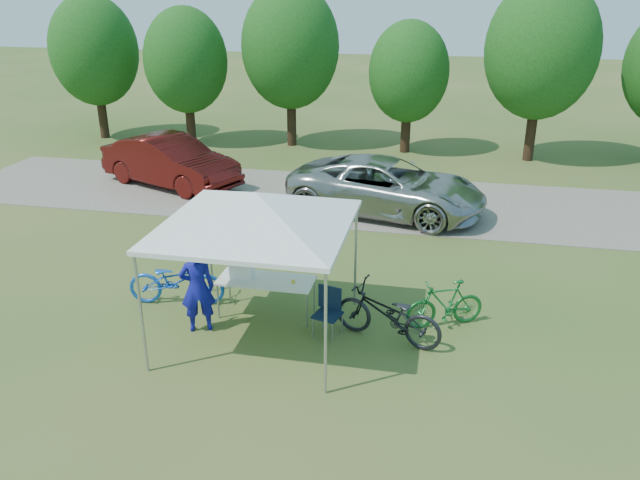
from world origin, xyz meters
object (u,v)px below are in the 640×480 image
object	(u,v)px
bike_blue	(176,280)
minivan	(387,186)
folding_chair	(329,307)
cooler	(242,269)
cyclist	(197,288)
bike_green	(445,304)
folding_table	(266,281)
sedan	(170,161)
bike_dark	(388,314)

from	to	relation	value
bike_blue	minivan	world-z (taller)	minivan
folding_chair	bike_blue	world-z (taller)	bike_blue
cooler	cyclist	size ratio (longest dim) A/B	0.26
cyclist	bike_green	size ratio (longest dim) A/B	1.13
folding_chair	bike_green	distance (m)	2.18
folding_table	bike_green	size ratio (longest dim) A/B	1.21
cyclist	sedan	distance (m)	9.29
sedan	cooler	bearing A→B (deg)	-124.78
folding_table	bike_green	distance (m)	3.38
folding_chair	minivan	xyz separation A→B (m)	(0.34, 6.72, 0.25)
folding_table	bike_blue	xyz separation A→B (m)	(-1.88, 0.08, -0.21)
folding_chair	bike_blue	xyz separation A→B (m)	(-3.18, 0.51, -0.02)
minivan	sedan	size ratio (longest dim) A/B	1.15
folding_chair	sedan	bearing A→B (deg)	145.47
folding_chair	cooler	distance (m)	1.86
bike_green	bike_dark	xyz separation A→B (m)	(-0.99, -0.75, 0.07)
folding_chair	bike_dark	distance (m)	1.08
bike_blue	minivan	xyz separation A→B (m)	(3.52, 6.20, 0.27)
minivan	sedan	distance (m)	7.04
cyclist	sedan	world-z (taller)	cyclist
cooler	sedan	distance (m)	8.89
bike_green	bike_dark	bearing A→B (deg)	-77.88
bike_green	sedan	world-z (taller)	sedan
folding_table	bike_blue	world-z (taller)	bike_blue
bike_green	minivan	bearing A→B (deg)	171.09
bike_blue	sedan	distance (m)	8.14
cooler	folding_chair	bearing A→B (deg)	-13.78
bike_dark	cyclist	bearing A→B (deg)	-68.17
sedan	bike_green	bearing A→B (deg)	-107.47
folding_chair	cyclist	distance (m)	2.40
minivan	sedan	xyz separation A→B (m)	(-6.94, 1.18, 0.02)
folding_chair	bike_dark	xyz separation A→B (m)	(1.08, -0.06, 0.01)
folding_table	sedan	size ratio (longest dim) A/B	0.39
sedan	bike_dark	bearing A→B (deg)	-113.75
folding_table	bike_green	xyz separation A→B (m)	(3.36, 0.26, -0.25)
cooler	sedan	world-z (taller)	sedan
bike_dark	folding_chair	bearing A→B (deg)	-76.44
folding_table	bike_dark	bearing A→B (deg)	-11.71
bike_blue	bike_dark	world-z (taller)	bike_dark
folding_table	cooler	distance (m)	0.51
bike_dark	cooler	bearing A→B (deg)	-83.13
cooler	bike_dark	xyz separation A→B (m)	(2.84, -0.49, -0.39)
bike_green	bike_dark	distance (m)	1.24
bike_green	folding_chair	bearing A→B (deg)	-96.46
folding_chair	minivan	size ratio (longest dim) A/B	0.16
bike_blue	bike_dark	bearing A→B (deg)	-106.93
bike_blue	folding_table	bearing A→B (deg)	-101.73
minivan	folding_table	bearing A→B (deg)	177.57
bike_dark	bike_blue	bearing A→B (deg)	-80.99
folding_table	cyclist	xyz separation A→B (m)	(-1.06, -0.80, 0.15)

